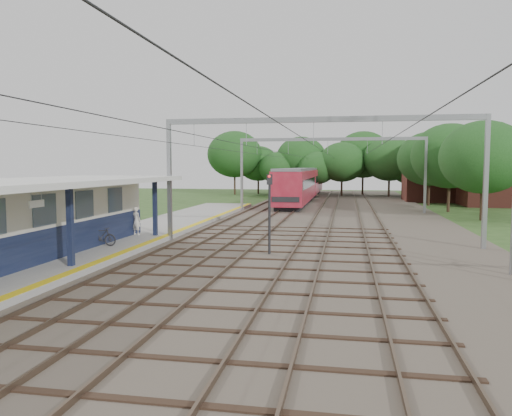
# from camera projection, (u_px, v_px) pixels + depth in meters

# --- Properties ---
(ground) EXTENTS (160.00, 160.00, 0.00)m
(ground) POSITION_uv_depth(u_px,v_px,m) (153.00, 331.00, 13.22)
(ground) COLOR #2D4C1E
(ground) RESTS_ON ground
(ballast_bed) EXTENTS (18.00, 90.00, 0.10)m
(ballast_bed) POSITION_uv_depth(u_px,v_px,m) (334.00, 217.00, 41.91)
(ballast_bed) COLOR #473D33
(ballast_bed) RESTS_ON ground
(platform) EXTENTS (5.00, 52.00, 0.35)m
(platform) POSITION_uv_depth(u_px,v_px,m) (122.00, 240.00, 28.27)
(platform) COLOR gray
(platform) RESTS_ON ground
(yellow_stripe) EXTENTS (0.45, 52.00, 0.01)m
(yellow_stripe) POSITION_uv_depth(u_px,v_px,m) (160.00, 238.00, 27.85)
(yellow_stripe) COLOR yellow
(yellow_stripe) RESTS_ON platform
(station_building) EXTENTS (3.41, 18.00, 3.40)m
(station_building) POSITION_uv_depth(u_px,v_px,m) (19.00, 220.00, 21.49)
(station_building) COLOR beige
(station_building) RESTS_ON platform
(canopy) EXTENTS (6.40, 20.00, 3.44)m
(canopy) POSITION_uv_depth(u_px,v_px,m) (27.00, 184.00, 20.18)
(canopy) COLOR #111835
(canopy) RESTS_ON platform
(rail_tracks) EXTENTS (11.80, 88.00, 0.15)m
(rail_tracks) POSITION_uv_depth(u_px,v_px,m) (304.00, 215.00, 42.34)
(rail_tracks) COLOR brown
(rail_tracks) RESTS_ON ballast_bed
(catenary_system) EXTENTS (17.22, 88.00, 7.00)m
(catenary_system) POSITION_uv_depth(u_px,v_px,m) (325.00, 150.00, 36.93)
(catenary_system) COLOR gray
(catenary_system) RESTS_ON ground
(tree_band) EXTENTS (31.72, 30.88, 8.82)m
(tree_band) POSITION_uv_depth(u_px,v_px,m) (339.00, 162.00, 68.11)
(tree_band) COLOR #382619
(tree_band) RESTS_ON ground
(house_near) EXTENTS (7.00, 6.12, 7.89)m
(house_near) POSITION_uv_depth(u_px,v_px,m) (496.00, 179.00, 54.31)
(house_near) COLOR brown
(house_near) RESTS_ON ground
(house_far) EXTENTS (8.00, 6.12, 8.66)m
(house_far) POSITION_uv_depth(u_px,v_px,m) (438.00, 175.00, 61.06)
(house_far) COLOR brown
(house_far) RESTS_ON ground
(person) EXTENTS (0.70, 0.58, 1.64)m
(person) POSITION_uv_depth(u_px,v_px,m) (136.00, 221.00, 29.08)
(person) COLOR silver
(person) RESTS_ON platform
(bicycle) EXTENTS (1.62, 0.50, 0.97)m
(bicycle) POSITION_uv_depth(u_px,v_px,m) (101.00, 236.00, 25.04)
(bicycle) COLOR black
(bicycle) RESTS_ON platform
(train) EXTENTS (3.06, 38.07, 4.01)m
(train) POSITION_uv_depth(u_px,v_px,m) (303.00, 183.00, 64.17)
(train) COLOR black
(train) RESTS_ON ballast_bed
(signal_post) EXTENTS (0.30, 0.27, 3.97)m
(signal_post) POSITION_uv_depth(u_px,v_px,m) (269.00, 206.00, 24.00)
(signal_post) COLOR black
(signal_post) RESTS_ON ground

